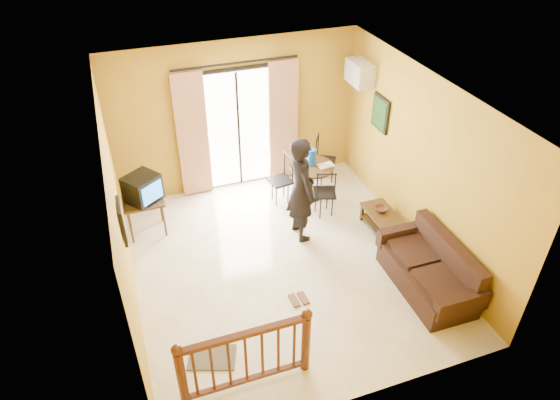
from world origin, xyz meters
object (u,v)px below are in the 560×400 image
object	(u,v)px
television	(143,188)
sofa	(431,271)
standing_person	(301,189)
dining_table	(311,172)
coffee_table	(382,219)

from	to	relation	value
television	sofa	xyz separation A→B (m)	(3.72, -2.71, -0.57)
sofa	standing_person	world-z (taller)	standing_person
dining_table	standing_person	bearing A→B (deg)	-121.29
television	dining_table	size ratio (longest dim) A/B	0.82
television	sofa	world-z (taller)	television
standing_person	dining_table	bearing A→B (deg)	-35.21
television	dining_table	distance (m)	2.98
dining_table	sofa	world-z (taller)	sofa
coffee_table	sofa	distance (m)	1.44
dining_table	coffee_table	bearing A→B (deg)	-60.38
television	sofa	bearing A→B (deg)	-71.75
television	coffee_table	xyz separation A→B (m)	(3.72, -1.28, -0.64)
television	standing_person	distance (m)	2.55
television	standing_person	xyz separation A→B (m)	(2.37, -0.93, 0.04)
sofa	dining_table	bearing A→B (deg)	106.27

